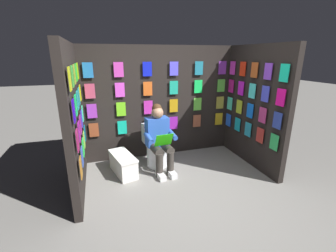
{
  "coord_description": "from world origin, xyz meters",
  "views": [
    {
      "loc": [
        1.18,
        2.58,
        2.0
      ],
      "look_at": [
        0.09,
        -0.94,
        0.85
      ],
      "focal_mm": 24.46,
      "sensor_mm": 36.0,
      "label": 1
    }
  ],
  "objects": [
    {
      "name": "comic_longbox_near",
      "position": [
        0.86,
        -1.1,
        0.18
      ],
      "size": [
        0.46,
        0.76,
        0.35
      ],
      "rotation": [
        0.0,
        0.0,
        0.24
      ],
      "color": "white",
      "rests_on": "ground"
    },
    {
      "name": "display_wall_left",
      "position": [
        -1.54,
        -0.85,
        1.09
      ],
      "size": [
        0.14,
        1.7,
        2.18
      ],
      "color": "black",
      "rests_on": "ground"
    },
    {
      "name": "display_wall_back",
      "position": [
        0.0,
        -1.75,
        1.09
      ],
      "size": [
        3.08,
        0.14,
        2.18
      ],
      "color": "black",
      "rests_on": "ground"
    },
    {
      "name": "display_wall_right",
      "position": [
        1.54,
        -0.85,
        1.09
      ],
      "size": [
        0.14,
        1.7,
        2.18
      ],
      "color": "black",
      "rests_on": "ground"
    },
    {
      "name": "person_reading",
      "position": [
        0.2,
        -1.06,
        0.6
      ],
      "size": [
        0.55,
        0.71,
        1.19
      ],
      "rotation": [
        0.0,
        0.0,
        0.09
      ],
      "color": "blue",
      "rests_on": "ground"
    },
    {
      "name": "toilet",
      "position": [
        0.22,
        -1.29,
        0.33
      ],
      "size": [
        0.42,
        0.57,
        0.77
      ],
      "rotation": [
        0.0,
        0.0,
        0.09
      ],
      "color": "white",
      "rests_on": "ground"
    },
    {
      "name": "ground_plane",
      "position": [
        0.0,
        0.0,
        0.0
      ],
      "size": [
        30.0,
        30.0,
        0.0
      ],
      "primitive_type": "plane",
      "color": "gray"
    }
  ]
}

